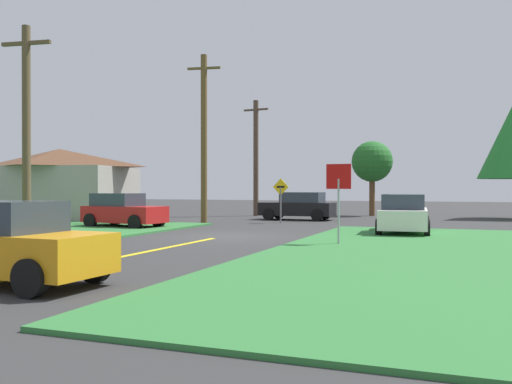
{
  "coord_description": "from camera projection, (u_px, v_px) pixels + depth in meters",
  "views": [
    {
      "loc": [
        8.72,
        -19.64,
        1.88
      ],
      "look_at": [
        -0.22,
        4.07,
        1.69
      ],
      "focal_mm": 39.0,
      "sensor_mm": 36.0,
      "label": 1
    }
  ],
  "objects": [
    {
      "name": "pine_tree_center",
      "position": [
        372.0,
        162.0,
        37.21
      ],
      "size": [
        2.73,
        2.73,
        5.01
      ],
      "color": "brown",
      "rests_on": "ground"
    },
    {
      "name": "ground_plane",
      "position": [
        224.0,
        236.0,
        21.47
      ],
      "size": [
        120.0,
        120.0,
        0.0
      ],
      "primitive_type": "plane",
      "color": "#323232"
    },
    {
      "name": "stop_sign",
      "position": [
        339.0,
        188.0,
        17.92
      ],
      "size": [
        0.81,
        0.07,
        2.65
      ],
      "rotation": [
        0.0,
        0.0,
        3.15
      ],
      "color": "#9EA0A8",
      "rests_on": "ground"
    },
    {
      "name": "lane_stripe_center",
      "position": [
        95.0,
        262.0,
        13.98
      ],
      "size": [
        0.2,
        14.0,
        0.01
      ],
      "primitive_type": "cube",
      "color": "yellow",
      "rests_on": "ground"
    },
    {
      "name": "grass_verge_right",
      "position": [
        490.0,
        258.0,
        14.44
      ],
      "size": [
        12.0,
        20.0,
        0.08
      ],
      "primitive_type": "cube",
      "color": "#307335",
      "rests_on": "ground"
    },
    {
      "name": "utility_pole_mid",
      "position": [
        204.0,
        137.0,
        29.58
      ],
      "size": [
        1.79,
        0.42,
        8.97
      ],
      "color": "brown",
      "rests_on": "ground"
    },
    {
      "name": "car_on_crossroad",
      "position": [
        404.0,
        214.0,
        22.47
      ],
      "size": [
        2.26,
        4.28,
        1.62
      ],
      "rotation": [
        0.0,
        0.0,
        1.64
      ],
      "color": "white",
      "rests_on": "ground"
    },
    {
      "name": "utility_pole_far",
      "position": [
        256.0,
        157.0,
        37.22
      ],
      "size": [
        1.8,
        0.35,
        7.74
      ],
      "color": "#4D3A2D",
      "rests_on": "ground"
    },
    {
      "name": "barn",
      "position": [
        59.0,
        184.0,
        33.26
      ],
      "size": [
        8.85,
        7.46,
        4.2
      ],
      "color": "gray",
      "rests_on": "ground"
    },
    {
      "name": "parked_car_near_building",
      "position": [
        123.0,
        211.0,
        26.1
      ],
      "size": [
        4.09,
        2.29,
        1.62
      ],
      "rotation": [
        0.0,
        0.0,
        -0.12
      ],
      "color": "red",
      "rests_on": "ground"
    },
    {
      "name": "direction_sign",
      "position": [
        281.0,
        195.0,
        29.55
      ],
      "size": [
        0.9,
        0.14,
        2.38
      ],
      "color": "slate",
      "rests_on": "ground"
    },
    {
      "name": "car_behind_on_main_road",
      "position": [
        8.0,
        243.0,
        10.73
      ],
      "size": [
        3.95,
        2.03,
        1.62
      ],
      "rotation": [
        0.0,
        0.0,
        -0.04
      ],
      "color": "orange",
      "rests_on": "ground"
    },
    {
      "name": "car_approaching_junction",
      "position": [
        298.0,
        206.0,
        32.47
      ],
      "size": [
        4.33,
        2.06,
        1.62
      ],
      "rotation": [
        0.0,
        0.0,
        3.12
      ],
      "color": "black",
      "rests_on": "ground"
    },
    {
      "name": "utility_pole_near",
      "position": [
        26.0,
        131.0,
        18.48
      ],
      "size": [
        1.8,
        0.37,
        7.27
      ],
      "color": "brown",
      "rests_on": "ground"
    }
  ]
}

